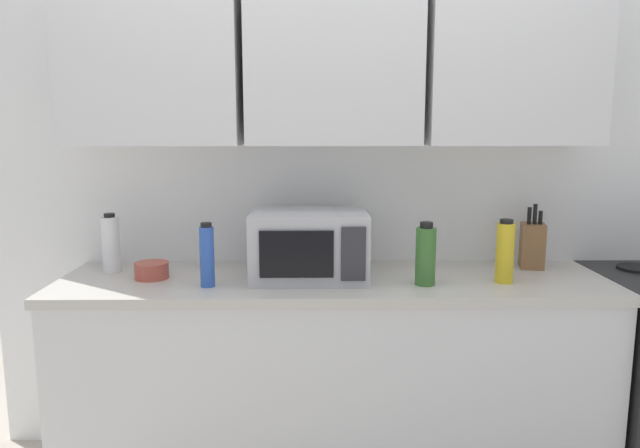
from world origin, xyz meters
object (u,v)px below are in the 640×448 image
object	(u,v)px
bottle_blue_cleaner	(207,256)
bottle_yellow_mustard	(505,252)
bottle_green_oil	(426,255)
bowl_ceramic_small	(152,270)
microwave	(309,245)
knife_block	(532,245)
bottle_white_jar	(111,244)

from	to	relation	value
bottle_blue_cleaner	bottle_yellow_mustard	bearing A→B (deg)	2.15
bottle_green_oil	bowl_ceramic_small	distance (m)	1.13
microwave	bottle_green_oil	size ratio (longest dim) A/B	1.89
bottle_blue_cleaner	bowl_ceramic_small	bearing A→B (deg)	153.30
bottle_green_oil	knife_block	bearing A→B (deg)	27.92
bottle_green_oil	bottle_yellow_mustard	bearing A→B (deg)	5.37
microwave	bottle_green_oil	world-z (taller)	microwave
knife_block	bottle_green_oil	world-z (taller)	knife_block
bottle_white_jar	bowl_ceramic_small	xyz separation A→B (m)	(0.20, -0.12, -0.09)
microwave	bowl_ceramic_small	bearing A→B (deg)	-179.62
bottle_green_oil	bottle_white_jar	xyz separation A→B (m)	(-1.33, 0.23, 0.00)
bottle_white_jar	bottle_yellow_mustard	distance (m)	1.67
microwave	knife_block	world-z (taller)	knife_block
bottle_yellow_mustard	bowl_ceramic_small	distance (m)	1.46
bottle_green_oil	bottle_white_jar	distance (m)	1.35
bottle_blue_cleaner	bottle_yellow_mustard	distance (m)	1.20
bottle_blue_cleaner	knife_block	bearing A→B (deg)	11.98
bottle_green_oil	microwave	bearing A→B (deg)	165.63
knife_block	bottle_blue_cleaner	xyz separation A→B (m)	(-1.40, -0.30, 0.02)
knife_block	bottle_green_oil	xyz separation A→B (m)	(-0.54, -0.28, 0.02)
bottle_blue_cleaner	bowl_ceramic_small	xyz separation A→B (m)	(-0.26, 0.13, -0.09)
bottle_green_oil	bottle_yellow_mustard	world-z (taller)	bottle_yellow_mustard
microwave	bowl_ceramic_small	distance (m)	0.67
bottle_green_oil	bottle_white_jar	world-z (taller)	bottle_white_jar
bowl_ceramic_small	bottle_green_oil	bearing A→B (deg)	-5.83
bowl_ceramic_small	bottle_blue_cleaner	bearing A→B (deg)	-26.70
microwave	bottle_green_oil	xyz separation A→B (m)	(0.47, -0.12, -0.02)
knife_block	bottle_white_jar	bearing A→B (deg)	-178.43
knife_block	bottle_white_jar	size ratio (longest dim) A/B	1.12
microwave	bottle_yellow_mustard	world-z (taller)	microwave
microwave	bottle_blue_cleaner	world-z (taller)	microwave
knife_block	bottle_white_jar	xyz separation A→B (m)	(-1.86, -0.05, 0.02)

